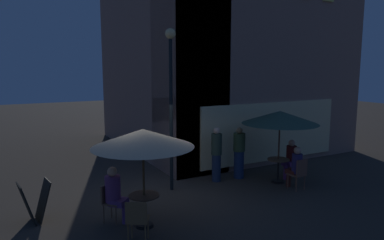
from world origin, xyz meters
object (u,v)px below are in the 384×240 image
Objects in this scene: cafe_table_0 at (278,166)px; menu_sandwich_board at (35,202)px; street_lamp_near_corner at (171,86)px; cafe_table_1 at (144,204)px; cafe_chair_1 at (292,160)px; patron_standing_3 at (216,154)px; patio_umbrella_0 at (280,118)px; patron_seated_0 at (295,165)px; patron_seated_2 at (115,191)px; cafe_chair_3 at (137,218)px; patio_umbrella_1 at (143,138)px; cafe_chair_2 at (110,199)px; patron_seated_1 at (290,156)px; patron_standing_4 at (239,153)px; cafe_chair_0 at (299,172)px.

menu_sandwich_board is at bearing 176.24° from cafe_table_0.
cafe_table_1 is (-1.56, -1.90, -2.51)m from street_lamp_near_corner.
cafe_chair_1 is 2.56m from patron_standing_3.
patio_umbrella_0 is 1.49m from patron_seated_0.
menu_sandwich_board is at bearing 78.25° from patron_seated_0.
cafe_table_1 is 0.57× the size of patron_seated_2.
street_lamp_near_corner is 3.52m from cafe_table_1.
menu_sandwich_board is 2.72m from cafe_chair_3.
cafe_chair_3 is (-0.42, -0.71, -1.44)m from patio_umbrella_1.
patron_seated_1 is (6.00, 0.49, 0.17)m from cafe_chair_2.
cafe_table_1 is at bearing -0.00° from cafe_chair_2.
cafe_chair_1 is at bearing 15.13° from cafe_table_0.
patio_umbrella_0 is 1.40× the size of patron_standing_4.
patron_seated_2 is at bearing -0.00° from cafe_chair_2.
cafe_chair_2 reaches higher than cafe_table_1.
cafe_table_0 is (3.19, -0.95, -2.51)m from street_lamp_near_corner.
patio_umbrella_1 is 3.86m from patron_standing_3.
patron_seated_0 is (0.03, -0.69, -1.32)m from patio_umbrella_0.
cafe_chair_2 is 0.67× the size of patron_seated_2.
cafe_table_1 is at bearing 63.40° from patron_standing_4.
cafe_table_0 is 0.59× the size of patron_seated_0.
patron_seated_0 is at bearing -27.06° from street_lamp_near_corner.
cafe_chair_0 is (4.78, 0.11, 0.03)m from cafe_table_1.
cafe_chair_3 is 1.27m from patron_seated_2.
patio_umbrella_1 is at bearing -3.30° from patron_seated_1.
cafe_table_0 is (6.88, -0.45, 0.04)m from menu_sandwich_board.
patron_seated_2 is (1.62, -0.86, 0.25)m from menu_sandwich_board.
patio_umbrella_1 is 2.42× the size of cafe_chair_3.
patio_umbrella_0 reaches higher than cafe_chair_0.
patron_seated_0 is at bearing 44.15° from patron_seated_2.
patio_umbrella_1 is at bearing 63.40° from patron_standing_4.
cafe_chair_0 is 0.99× the size of cafe_chair_1.
patron_standing_4 is (3.94, 1.90, -1.19)m from patio_umbrella_1.
patio_umbrella_1 is at bearing -129.36° from street_lamp_near_corner.
patron_standing_3 is at bearing -33.21° from cafe_chair_1.
patron_seated_0 is 1.02× the size of patron_seated_1.
patron_seated_0 is 0.74× the size of patron_standing_3.
cafe_chair_1 is 0.57× the size of patron_standing_4.
cafe_chair_3 is (-5.16, -1.66, 0.05)m from cafe_table_0.
cafe_table_0 is 0.72m from patron_seated_0.
patron_standing_3 is (-2.28, 0.83, 0.16)m from patron_seated_1.
cafe_table_0 is 1.94m from patron_standing_3.
menu_sandwich_board reaches higher than cafe_table_0.
patron_seated_1 reaches higher than cafe_chair_0.
patron_standing_3 reaches higher than cafe_chair_3.
cafe_chair_3 is at bearing 29.77° from patron_standing_3.
patio_umbrella_0 reaches higher than patron_seated_1.
street_lamp_near_corner is 2.05× the size of patio_umbrella_1.
cafe_chair_2 is at bearing -33.86° from menu_sandwich_board.
cafe_chair_0 is 1.99m from patron_standing_4.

